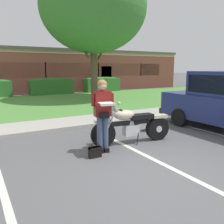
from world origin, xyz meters
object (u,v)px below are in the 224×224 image
(motorcycle, at_px, (134,125))
(hedge_center_left, at_px, (51,86))
(shade_tree, at_px, (93,7))
(rider_person, at_px, (103,110))
(hedge_center_right, at_px, (102,84))
(brick_building, at_px, (32,70))
(handbag, at_px, (95,151))

(motorcycle, relative_size, hedge_center_left, 0.72)
(shade_tree, bearing_deg, rider_person, -114.62)
(hedge_center_right, relative_size, brick_building, 0.11)
(shade_tree, height_order, brick_building, shade_tree)
(hedge_center_right, bearing_deg, brick_building, 126.56)
(shade_tree, xyz_separation_m, hedge_center_right, (2.61, 3.95, -4.85))
(shade_tree, height_order, hedge_center_right, shade_tree)
(hedge_center_right, bearing_deg, hedge_center_left, 180.00)
(rider_person, distance_m, handbag, 0.95)
(rider_person, bearing_deg, motorcycle, 11.19)
(brick_building, bearing_deg, shade_tree, -79.98)
(shade_tree, xyz_separation_m, hedge_center_left, (-1.61, 3.95, -4.85))
(rider_person, bearing_deg, brick_building, 82.95)
(handbag, distance_m, hedge_center_left, 13.28)
(motorcycle, relative_size, brick_building, 0.08)
(hedge_center_left, relative_size, brick_building, 0.12)
(motorcycle, relative_size, handbag, 6.23)
(motorcycle, distance_m, rider_person, 1.18)
(handbag, bearing_deg, hedge_center_left, 78.06)
(hedge_center_left, bearing_deg, shade_tree, -67.80)
(rider_person, height_order, hedge_center_left, rider_person)
(handbag, bearing_deg, motorcycle, 17.97)
(hedge_center_left, distance_m, hedge_center_right, 4.22)
(motorcycle, xyz_separation_m, hedge_center_left, (1.38, 12.54, 0.16))
(motorcycle, relative_size, shade_tree, 0.27)
(handbag, relative_size, hedge_center_right, 0.12)
(rider_person, height_order, handbag, rider_person)
(motorcycle, height_order, shade_tree, shade_tree)
(hedge_center_right, bearing_deg, handbag, -118.21)
(rider_person, height_order, brick_building, brick_building)
(motorcycle, xyz_separation_m, shade_tree, (2.99, 8.59, 5.01))
(handbag, height_order, hedge_center_right, hedge_center_right)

